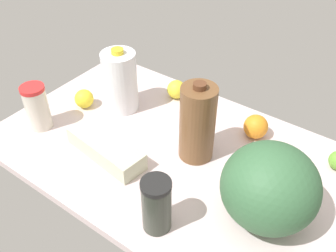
{
  "coord_description": "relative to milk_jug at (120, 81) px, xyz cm",
  "views": [
    {
      "loc": [
        -56.08,
        77.44,
        91.18
      ],
      "look_at": [
        0.0,
        0.0,
        13.0
      ],
      "focal_mm": 40.0,
      "sensor_mm": 36.0,
      "label": 1
    }
  ],
  "objects": [
    {
      "name": "milk_jug",
      "position": [
        0.0,
        0.0,
        0.0
      ],
      "size": [
        12.95,
        12.95,
        25.5
      ],
      "color": "white",
      "rests_on": "countertop"
    },
    {
      "name": "tumbler_cup",
      "position": [
        16.53,
        26.57,
        -3.3
      ],
      "size": [
        8.62,
        8.62,
        17.26
      ],
      "color": "beige",
      "rests_on": "countertop"
    },
    {
      "name": "orange_by_jug",
      "position": [
        -50.11,
        -14.57,
        -7.63
      ],
      "size": [
        8.67,
        8.67,
        8.67
      ],
      "primitive_type": "sphere",
      "color": "orange",
      "rests_on": "countertop"
    },
    {
      "name": "egg_carton",
      "position": [
        -13.91,
        24.06,
        -8.77
      ],
      "size": [
        30.81,
        13.71,
        6.38
      ],
      "primitive_type": "cube",
      "rotation": [
        0.0,
        0.0,
        -0.13
      ],
      "color": "beige",
      "rests_on": "countertop"
    },
    {
      "name": "shaker_bottle",
      "position": [
        -44.97,
        36.55,
        -3.21
      ],
      "size": [
        8.31,
        8.31,
        17.43
      ],
      "color": "#30352C",
      "rests_on": "countertop"
    },
    {
      "name": "watermelon",
      "position": [
        -67.65,
        16.19,
        0.23
      ],
      "size": [
        26.65,
        26.65,
        24.39
      ],
      "primitive_type": "ellipsoid",
      "color": "#36633E",
      "rests_on": "countertop"
    },
    {
      "name": "chocolate_milk_jug",
      "position": [
        -38.03,
        5.73,
        1.47
      ],
      "size": [
        11.61,
        11.61,
        28.45
      ],
      "color": "brown",
      "rests_on": "countertop"
    },
    {
      "name": "lemon_beside_bowl",
      "position": [
        -13.32,
        -18.16,
        -8.19
      ],
      "size": [
        7.56,
        7.56,
        7.56
      ],
      "primitive_type": "sphere",
      "color": "yellow",
      "rests_on": "countertop"
    },
    {
      "name": "lemon_far_back",
      "position": [
        12.33,
        8.36,
        -8.27
      ],
      "size": [
        7.4,
        7.4,
        7.4
      ],
      "primitive_type": "sphere",
      "color": "yellow",
      "rests_on": "countertop"
    },
    {
      "name": "countertop",
      "position": [
        -28.82,
        9.01,
        -13.47
      ],
      "size": [
        120.0,
        76.0,
        3.0
      ],
      "primitive_type": "cube",
      "color": "beige",
      "rests_on": "ground"
    }
  ]
}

